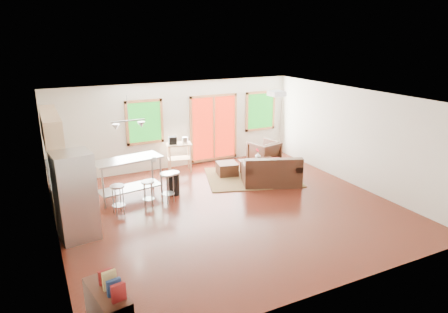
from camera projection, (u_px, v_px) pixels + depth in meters
name	position (u px, v px, depth m)	size (l,w,h in m)	color
floor	(230.00, 209.00, 9.42)	(7.50, 7.00, 0.02)	#3D150D
ceiling	(230.00, 98.00, 8.64)	(7.50, 7.00, 0.02)	white
back_wall	(177.00, 125.00, 12.03)	(7.50, 0.02, 2.60)	beige
left_wall	(51.00, 182.00, 7.44)	(0.02, 7.00, 2.60)	beige
right_wall	(356.00, 137.00, 10.61)	(0.02, 7.00, 2.60)	beige
front_wall	(335.00, 217.00, 6.02)	(7.50, 0.02, 2.60)	beige
window_left	(145.00, 122.00, 11.51)	(1.10, 0.05, 1.30)	#135B14
french_doors	(214.00, 128.00, 12.56)	(1.60, 0.05, 2.10)	red
window_right	(260.00, 111.00, 13.16)	(1.10, 0.05, 1.30)	#135B14
rug	(252.00, 177.00, 11.42)	(2.56, 1.97, 0.03)	#476539
loveseat	(271.00, 173.00, 10.82)	(1.74, 1.37, 0.82)	#321C12
coffee_table	(258.00, 162.00, 11.59)	(1.09, 0.71, 0.42)	#3D2014
armchair	(264.00, 152.00, 12.47)	(0.79, 0.74, 0.82)	#321C12
ottoman	(227.00, 169.00, 11.57)	(0.56, 0.56, 0.37)	#321C12
vase	(258.00, 155.00, 11.81)	(0.23, 0.23, 0.30)	silver
book	(272.00, 155.00, 11.67)	(0.23, 0.03, 0.31)	maroon
cabinets	(60.00, 172.00, 9.12)	(0.64, 2.24, 2.30)	#DAAD7E
refrigerator	(76.00, 196.00, 7.84)	(0.80, 0.78, 1.79)	#B7BABC
island	(129.00, 171.00, 9.80)	(1.71, 0.89, 1.03)	#B7BABC
cup	(154.00, 159.00, 9.70)	(0.13, 0.11, 0.13)	white
bar_stool_a	(118.00, 193.00, 9.00)	(0.37, 0.37, 0.69)	#B7BABC
bar_stool_b	(148.00, 188.00, 9.37)	(0.40, 0.40, 0.65)	#B7BABC
bar_stool_c	(167.00, 181.00, 9.60)	(0.45, 0.45, 0.75)	#B7BABC
trash_can	(173.00, 183.00, 10.15)	(0.35, 0.35, 0.60)	black
kitchen_cart	(178.00, 148.00, 11.70)	(0.78, 0.58, 1.09)	#DAAD7E
ceiling_flush	(277.00, 93.00, 9.85)	(0.35, 0.35, 0.12)	white
pendant_light	(129.00, 125.00, 9.33)	(0.80, 0.18, 0.79)	gray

